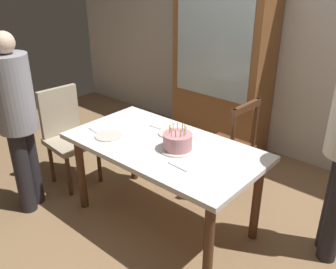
{
  "coord_description": "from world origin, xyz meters",
  "views": [
    {
      "loc": [
        1.73,
        -1.93,
        2.05
      ],
      "look_at": [
        0.05,
        0.0,
        0.84
      ],
      "focal_mm": 39.45,
      "sensor_mm": 36.0,
      "label": 1
    }
  ],
  "objects": [
    {
      "name": "plate_near_celebrant",
      "position": [
        -0.43,
        -0.19,
        0.75
      ],
      "size": [
        0.22,
        0.22,
        0.01
      ],
      "primitive_type": "cylinder",
      "color": "silver",
      "rests_on": "dining_table"
    },
    {
      "name": "chair_upholstered",
      "position": [
        -1.18,
        -0.1,
        0.53
      ],
      "size": [
        0.48,
        0.48,
        0.95
      ],
      "color": "tan",
      "rests_on": "ground"
    },
    {
      "name": "fork_near_celebrant",
      "position": [
        -0.59,
        -0.21,
        0.75
      ],
      "size": [
        0.18,
        0.05,
        0.01
      ],
      "primitive_type": "cube",
      "rotation": [
        0.0,
        0.0,
        -0.19
      ],
      "color": "silver",
      "rests_on": "dining_table"
    },
    {
      "name": "ground",
      "position": [
        0.0,
        0.0,
        0.0
      ],
      "size": [
        6.4,
        6.4,
        0.0
      ],
      "primitive_type": "plane",
      "color": "#93704C"
    },
    {
      "name": "chair_spindle_back",
      "position": [
        0.13,
        0.74,
        0.46
      ],
      "size": [
        0.46,
        0.46,
        0.95
      ],
      "color": "#56331E",
      "rests_on": "ground"
    },
    {
      "name": "fork_near_guest",
      "position": [
        0.31,
        -0.2,
        0.75
      ],
      "size": [
        0.18,
        0.03,
        0.01
      ],
      "primitive_type": "cube",
      "rotation": [
        0.0,
        0.0,
        -0.07
      ],
      "color": "silver",
      "rests_on": "dining_table"
    },
    {
      "name": "dining_table",
      "position": [
        0.0,
        0.0,
        0.65
      ],
      "size": [
        1.57,
        0.84,
        0.74
      ],
      "color": "white",
      "rests_on": "ground"
    },
    {
      "name": "fork_far_side",
      "position": [
        -0.24,
        0.19,
        0.75
      ],
      "size": [
        0.18,
        0.02,
        0.01
      ],
      "primitive_type": "cube",
      "rotation": [
        0.0,
        0.0,
        0.05
      ],
      "color": "silver",
      "rests_on": "dining_table"
    },
    {
      "name": "back_wall",
      "position": [
        0.0,
        1.85,
        1.3
      ],
      "size": [
        6.4,
        0.1,
        2.6
      ],
      "primitive_type": "cube",
      "color": "beige",
      "rests_on": "ground"
    },
    {
      "name": "birthday_cake",
      "position": [
        0.14,
        0.01,
        0.81
      ],
      "size": [
        0.28,
        0.28,
        0.2
      ],
      "color": "silver",
      "rests_on": "dining_table"
    },
    {
      "name": "china_cabinet",
      "position": [
        -0.49,
        1.56,
        0.95
      ],
      "size": [
        1.1,
        0.45,
        1.9
      ],
      "color": "brown",
      "rests_on": "ground"
    },
    {
      "name": "person_celebrant",
      "position": [
        -1.06,
        -0.62,
        0.9
      ],
      "size": [
        0.32,
        0.32,
        1.58
      ],
      "color": "#262328",
      "rests_on": "ground"
    },
    {
      "name": "plate_far_side",
      "position": [
        -0.08,
        0.19,
        0.75
      ],
      "size": [
        0.22,
        0.22,
        0.01
      ],
      "primitive_type": "cylinder",
      "color": "silver",
      "rests_on": "dining_table"
    }
  ]
}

